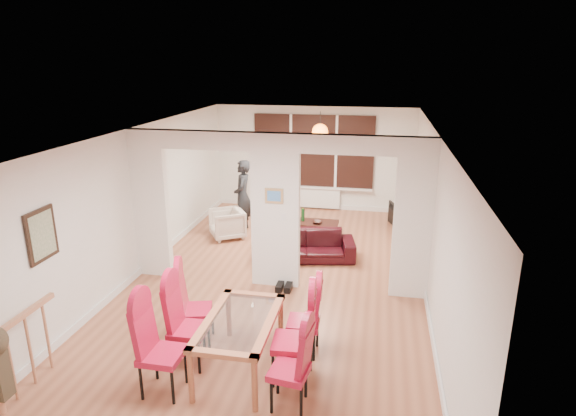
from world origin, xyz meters
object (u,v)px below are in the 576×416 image
(person, at_px, (243,196))
(dining_table, at_px, (240,344))
(dining_chair_lb, at_px, (189,324))
(dining_chair_rc, at_px, (303,317))
(armchair, at_px, (227,224))
(bottle, at_px, (303,214))
(dining_chair_ra, at_px, (289,365))
(sofa, at_px, (306,245))
(television, at_px, (393,217))
(dining_chair_lc, at_px, (195,305))
(dining_chair_la, at_px, (162,348))
(dining_chair_rb, at_px, (293,336))
(bowl, at_px, (317,222))
(coffee_table, at_px, (314,227))

(person, bearing_deg, dining_table, 6.25)
(dining_table, xyz_separation_m, dining_chair_lb, (-0.66, 0.00, 0.21))
(dining_chair_lb, bearing_deg, dining_chair_rc, 19.23)
(armchair, relative_size, bottle, 2.26)
(dining_chair_ra, bearing_deg, armchair, 123.11)
(dining_table, relative_size, dining_chair_lb, 1.33)
(sofa, height_order, television, sofa)
(dining_chair_lc, bearing_deg, dining_table, -48.08)
(dining_table, bearing_deg, dining_chair_ra, -36.37)
(dining_chair_la, distance_m, dining_chair_lc, 1.08)
(dining_table, bearing_deg, dining_chair_la, -142.78)
(armchair, bearing_deg, dining_table, -12.27)
(dining_table, distance_m, dining_chair_rb, 0.71)
(television, bearing_deg, dining_table, 140.68)
(dining_chair_rb, height_order, bowl, dining_chair_rb)
(sofa, relative_size, person, 1.15)
(dining_chair_rc, height_order, television, dining_chair_rc)
(bottle, bearing_deg, person, -172.33)
(dining_table, height_order, armchair, dining_table)
(dining_table, bearing_deg, dining_chair_rb, -5.83)
(dining_table, bearing_deg, bowl, 86.65)
(armchair, relative_size, bowl, 3.16)
(bowl, bearing_deg, sofa, -91.34)
(dining_chair_lc, relative_size, bowl, 4.90)
(sofa, relative_size, television, 2.06)
(sofa, bearing_deg, dining_table, -104.72)
(dining_chair_lc, distance_m, bowl, 4.60)
(armchair, bearing_deg, television, 78.78)
(dining_chair_ra, height_order, dining_chair_rb, dining_chair_rb)
(television, bearing_deg, sofa, 121.39)
(dining_chair_la, xyz_separation_m, dining_chair_ra, (1.46, 0.04, -0.06))
(dining_chair_la, distance_m, dining_chair_rb, 1.50)
(sofa, relative_size, bowl, 8.52)
(dining_chair_lb, bearing_deg, dining_chair_rb, -4.18)
(dining_chair_la, relative_size, sofa, 0.62)
(dining_chair_lb, relative_size, bowl, 5.13)
(television, bearing_deg, dining_chair_lb, 135.00)
(dining_chair_rc, bearing_deg, dining_chair_ra, -92.06)
(dining_table, relative_size, dining_chair_la, 1.29)
(dining_chair_la, height_order, bowl, dining_chair_la)
(bowl, bearing_deg, television, 25.10)
(dining_chair_lb, xyz_separation_m, sofa, (0.92, 3.59, -0.29))
(dining_chair_lb, distance_m, coffee_table, 5.16)
(dining_chair_ra, xyz_separation_m, dining_chair_rc, (-0.01, 1.03, 0.00))
(dining_chair_rc, bearing_deg, coffee_table, 93.83)
(armchair, bearing_deg, dining_chair_lc, -20.33)
(television, bearing_deg, armchair, 90.08)
(coffee_table, distance_m, bottle, 0.37)
(sofa, bearing_deg, dining_chair_lb, -114.89)
(dining_chair_lc, distance_m, dining_chair_ra, 1.81)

